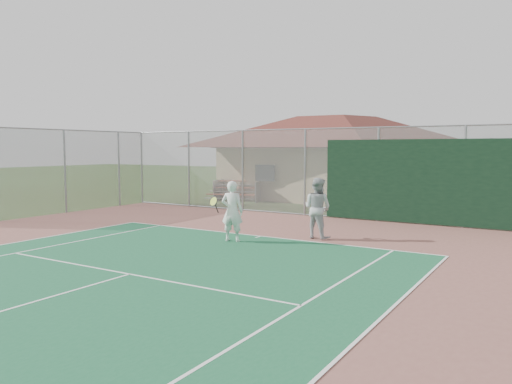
# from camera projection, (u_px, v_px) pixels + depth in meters

# --- Properties ---
(back_fence) EXTENTS (20.08, 0.11, 3.53)m
(back_fence) POSITION_uv_depth(u_px,v_px,m) (380.00, 177.00, 18.47)
(back_fence) COLOR gray
(back_fence) RESTS_ON ground
(side_fence_left) EXTENTS (0.08, 9.00, 3.50)m
(side_fence_left) POSITION_uv_depth(u_px,v_px,m) (65.00, 172.00, 20.98)
(side_fence_left) COLOR gray
(side_fence_left) RESTS_ON ground
(clubhouse) EXTENTS (13.44, 10.11, 5.29)m
(clubhouse) POSITION_uv_depth(u_px,v_px,m) (337.00, 149.00, 27.11)
(clubhouse) COLOR tan
(clubhouse) RESTS_ON ground
(bleachers) EXTENTS (3.20, 2.40, 1.02)m
(bleachers) POSITION_uv_depth(u_px,v_px,m) (237.00, 190.00, 26.31)
(bleachers) COLOR #B54429
(bleachers) RESTS_ON ground
(player_white_front) EXTENTS (1.00, 0.75, 1.77)m
(player_white_front) POSITION_uv_depth(u_px,v_px,m) (232.00, 212.00, 14.47)
(player_white_front) COLOR white
(player_white_front) RESTS_ON ground
(player_grey_back) EXTENTS (0.98, 0.82, 1.83)m
(player_grey_back) POSITION_uv_depth(u_px,v_px,m) (317.00, 209.00, 15.00)
(player_grey_back) COLOR #AFB3B5
(player_grey_back) RESTS_ON ground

